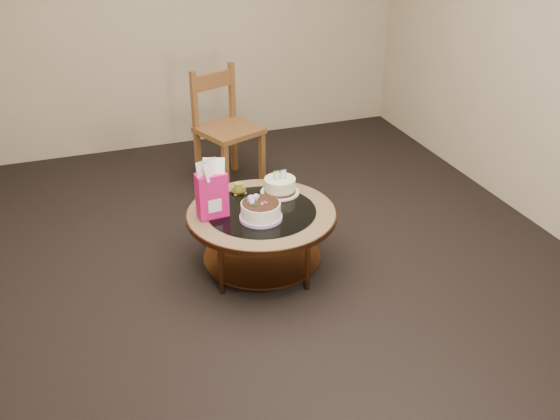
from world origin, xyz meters
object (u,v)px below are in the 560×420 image
object	(u,v)px
decorated_cake	(261,211)
dining_chair	(226,127)
coffee_table	(262,221)
cream_cake	(280,186)
gift_bag	(212,189)

from	to	relation	value
decorated_cake	dining_chair	size ratio (longest dim) A/B	0.28
coffee_table	cream_cake	size ratio (longest dim) A/B	3.70
coffee_table	dining_chair	xyz separation A→B (m)	(0.15, 1.44, 0.14)
dining_chair	cream_cake	bearing A→B (deg)	-109.21
coffee_table	dining_chair	distance (m)	1.45
cream_cake	dining_chair	distance (m)	1.23
cream_cake	coffee_table	bearing A→B (deg)	-135.59
dining_chair	coffee_table	bearing A→B (deg)	-117.76
cream_cake	gift_bag	xyz separation A→B (m)	(-0.53, -0.16, 0.14)
decorated_cake	cream_cake	bearing A→B (deg)	51.48
coffee_table	decorated_cake	xyz separation A→B (m)	(-0.04, -0.10, 0.13)
coffee_table	gift_bag	distance (m)	0.43
decorated_cake	coffee_table	bearing A→B (deg)	68.97
gift_bag	dining_chair	size ratio (longest dim) A/B	0.39
decorated_cake	gift_bag	size ratio (longest dim) A/B	0.72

